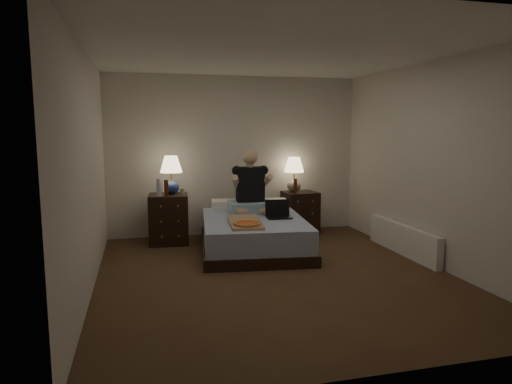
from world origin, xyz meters
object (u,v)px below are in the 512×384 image
object	(u,v)px
nightstand_left	(169,219)
person	(251,181)
nightstand_right	(300,212)
lamp_right	(294,175)
laptop	(279,210)
soda_can	(182,191)
beer_bottle_right	(295,186)
radiator	(403,239)
lamp_left	(171,175)
beer_bottle_left	(166,188)
bed	(254,234)
water_bottle	(159,187)
pizza_box	(247,224)

from	to	relation	value
nightstand_left	person	xyz separation A→B (m)	(1.18, -0.28, 0.56)
nightstand_right	lamp_right	distance (m)	0.62
lamp_right	laptop	size ratio (longest dim) A/B	1.65
soda_can	beer_bottle_right	xyz separation A→B (m)	(1.80, 0.18, 0.00)
lamp_right	beer_bottle_right	distance (m)	0.22
soda_can	radiator	distance (m)	3.16
lamp_left	lamp_right	bearing A→B (deg)	6.08
beer_bottle_left	beer_bottle_right	distance (m)	2.04
nightstand_right	lamp_left	xyz separation A→B (m)	(-2.06, -0.17, 0.68)
bed	nightstand_right	world-z (taller)	nightstand_right
soda_can	laptop	size ratio (longest dim) A/B	0.29
laptop	water_bottle	bearing A→B (deg)	163.49
nightstand_right	pizza_box	size ratio (longest dim) A/B	0.88
lamp_left	soda_can	bearing A→B (deg)	-38.27
nightstand_right	soda_can	bearing A→B (deg)	-175.91
water_bottle	beer_bottle_right	size ratio (longest dim) A/B	1.09
nightstand_left	beer_bottle_left	world-z (taller)	beer_bottle_left
bed	beer_bottle_right	xyz separation A→B (m)	(0.88, 0.79, 0.55)
bed	nightstand_right	xyz separation A→B (m)	(1.00, 0.89, 0.11)
soda_can	pizza_box	distance (m)	1.39
water_bottle	beer_bottle_left	xyz separation A→B (m)	(0.10, 0.01, -0.01)
water_bottle	beer_bottle_right	xyz separation A→B (m)	(2.12, 0.24, -0.07)
beer_bottle_right	laptop	size ratio (longest dim) A/B	0.68
nightstand_left	beer_bottle_right	xyz separation A→B (m)	(1.99, 0.10, 0.42)
lamp_left	person	distance (m)	1.17
lamp_right	beer_bottle_right	bearing A→B (deg)	-99.53
soda_can	beer_bottle_right	distance (m)	1.81
soda_can	nightstand_left	bearing A→B (deg)	157.19
laptop	bed	bearing A→B (deg)	172.76
bed	soda_can	distance (m)	1.23
lamp_right	laptop	bearing A→B (deg)	-119.05
pizza_box	nightstand_left	bearing A→B (deg)	131.26
nightstand_right	soda_can	distance (m)	1.99
nightstand_left	person	distance (m)	1.33
lamp_left	nightstand_left	bearing A→B (deg)	-152.24
person	lamp_left	bearing A→B (deg)	167.64
nightstand_right	water_bottle	bearing A→B (deg)	-175.65
lamp_left	beer_bottle_left	world-z (taller)	lamp_left
pizza_box	nightstand_right	bearing A→B (deg)	55.53
lamp_left	laptop	distance (m)	1.67
soda_can	laptop	xyz separation A→B (m)	(1.26, -0.69, -0.20)
lamp_right	pizza_box	size ratio (longest dim) A/B	0.74
beer_bottle_left	beer_bottle_right	bearing A→B (deg)	6.42
lamp_right	pizza_box	xyz separation A→B (m)	(-1.12, -1.49, -0.45)
water_bottle	beer_bottle_right	world-z (taller)	water_bottle
lamp_left	water_bottle	bearing A→B (deg)	-137.61
bed	nightstand_left	distance (m)	1.32
nightstand_right	laptop	world-z (taller)	laptop
person	laptop	xyz separation A→B (m)	(0.28, -0.49, -0.35)
lamp_left	beer_bottle_right	distance (m)	1.95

